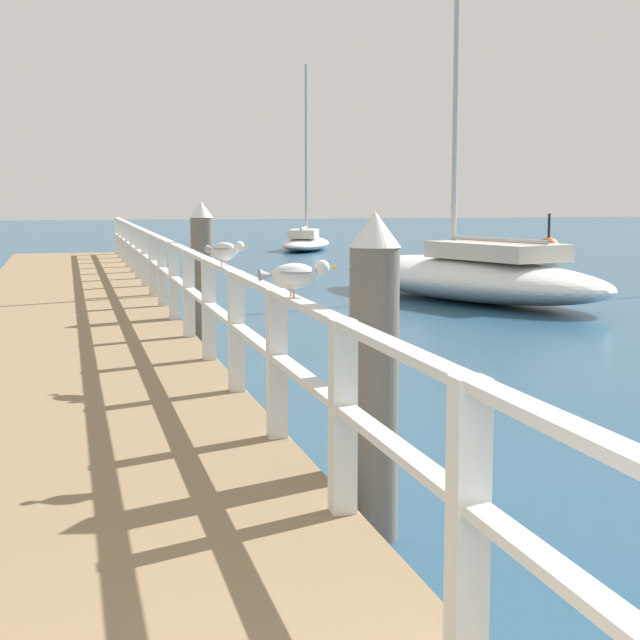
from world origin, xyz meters
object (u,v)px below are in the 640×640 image
Objects in this scene: dock_piling_far at (202,275)px; seagull_foreground at (296,274)px; seagull_background at (225,250)px; boat_3 at (467,275)px; dock_piling_near at (374,376)px; boat_1 at (305,241)px; channel_buoy at (548,249)px.

dock_piling_far is 3.92× the size of seagull_foreground.
seagull_background is 0.05× the size of boat_3.
dock_piling_near is 0.76m from seagull_foreground.
seagull_foreground is (-0.37, -7.15, 0.55)m from dock_piling_far.
dock_piling_near is 4.50× the size of seagull_background.
dock_piling_far is 7.18m from seagull_foreground.
boat_3 reaches higher than boat_1.
boat_3 is (5.95, 9.33, -1.03)m from seagull_background.
seagull_background is at bearing -140.77° from boat_3.
boat_1 is at bearing 73.68° from dock_piling_far.
boat_1 is 4.62× the size of channel_buoy.
channel_buoy is at bearing 38.13° from boat_3.
boat_1 is at bearing 77.65° from dock_piling_near.
boat_3 is (5.58, 12.39, -0.48)m from dock_piling_near.
dock_piling_far is at bearing -157.08° from boat_3.
boat_1 is 0.71× the size of boat_3.
seagull_background is (-0.38, -4.46, 0.55)m from dock_piling_far.
seagull_foreground is 0.05× the size of boat_3.
dock_piling_near is 3.92× the size of seagull_foreground.
seagull_foreground reaches higher than channel_buoy.
dock_piling_far is 19.07m from channel_buoy.
dock_piling_near is 0.29× the size of boat_1.
dock_piling_far is 23.22m from boat_1.
boat_1 is at bearing 126.50° from channel_buoy.
dock_piling_near is 0.21× the size of boat_3.
channel_buoy is (12.12, 22.22, -0.59)m from dock_piling_near.
boat_1 is 17.43m from boat_3.
boat_1 reaches higher than dock_piling_far.
seagull_foreground is 0.34× the size of channel_buoy.
seagull_foreground is at bearing -119.76° from channel_buoy.
dock_piling_near and dock_piling_far have the same top height.
dock_piling_far is (0.00, 7.51, 0.00)m from dock_piling_near.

